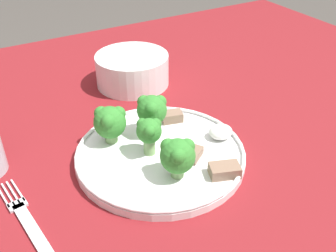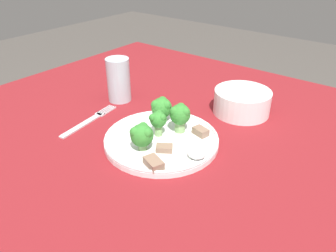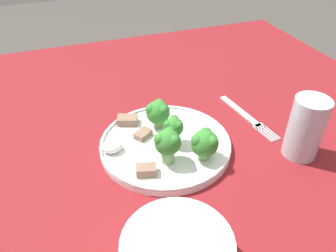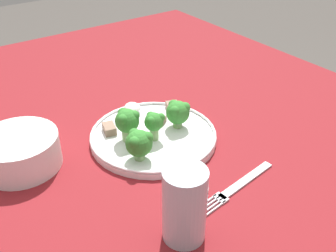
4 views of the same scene
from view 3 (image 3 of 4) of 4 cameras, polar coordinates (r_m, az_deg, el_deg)
The scene contains 12 objects.
table at distance 0.70m, azimuth -4.72°, elevation -9.82°, with size 1.32×1.16×0.76m.
dinner_plate at distance 0.64m, azimuth -0.45°, elevation -3.16°, with size 0.26×0.26×0.02m.
fork at distance 0.75m, azimuth 13.53°, elevation 1.63°, with size 0.04×0.19×0.00m.
drinking_glass at distance 0.65m, azimuth 22.71°, elevation -0.80°, with size 0.06×0.06×0.12m.
broccoli_floret_near_rim_left at distance 0.57m, azimuth -0.04°, elevation -2.96°, with size 0.05×0.05×0.07m.
broccoli_floret_center_left at distance 0.59m, azimuth 6.42°, elevation -2.93°, with size 0.05×0.05×0.06m.
broccoli_floret_back_left at distance 0.62m, azimuth 1.00°, elevation -0.27°, with size 0.04×0.04×0.06m.
broccoli_floret_front_left at distance 0.67m, azimuth -1.76°, elevation 2.48°, with size 0.05×0.05×0.06m.
meat_slice_front_slice at distance 0.66m, azimuth -4.39°, elevation -1.43°, with size 0.04×0.04×0.01m.
meat_slice_middle_slice at distance 0.58m, azimuth -3.83°, elevation -7.68°, with size 0.04×0.03×0.02m.
meat_slice_rear_slice at distance 0.69m, azimuth -7.46°, elevation 0.95°, with size 0.05×0.04×0.02m.
sauce_dollop at distance 0.63m, azimuth -9.73°, elevation -3.52°, with size 0.04×0.03×0.02m.
Camera 3 is at (0.11, 0.47, 1.18)m, focal length 35.00 mm.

